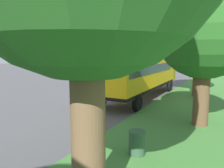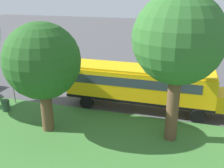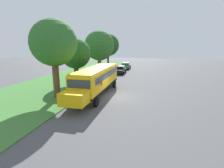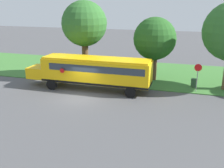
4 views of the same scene
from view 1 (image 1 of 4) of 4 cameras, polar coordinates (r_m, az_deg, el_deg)
name	(u,v)px [view 1 (image 1 of 4)]	position (r m, az deg, el deg)	size (l,w,h in m)	color
ground_plane	(114,94)	(18.74, 0.64, -2.63)	(120.00, 120.00, 0.00)	#4C4C4F
school_bus	(142,73)	(17.08, 7.76, 2.78)	(2.85, 12.42, 3.16)	yellow
oak_tree_beside_bus	(201,20)	(18.40, 22.21, 15.28)	(4.87, 4.87, 8.44)	brown
oak_tree_roadside_mid	(202,31)	(10.97, 22.34, 12.75)	(4.49, 4.49, 6.78)	brown
stop_sign	(98,103)	(7.65, -3.77, -4.99)	(0.08, 0.68, 2.74)	gray
trash_bin	(137,144)	(7.63, 6.52, -15.22)	(0.56, 0.56, 0.90)	#2D4C33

